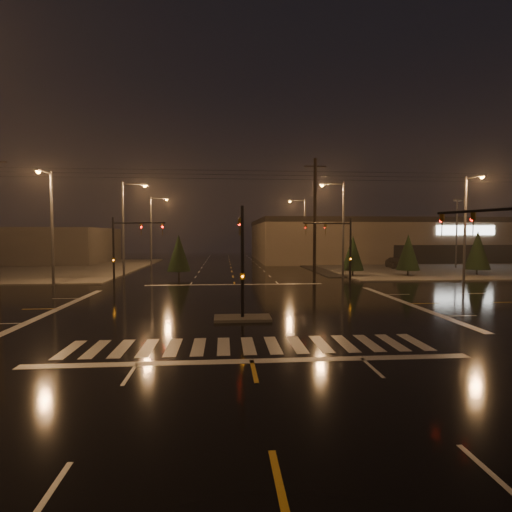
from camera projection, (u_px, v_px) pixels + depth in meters
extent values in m
plane|color=black|center=(240.00, 306.00, 25.08)|extent=(140.00, 140.00, 0.00)
cube|color=#4C4944|center=(440.00, 266.00, 57.35)|extent=(36.00, 36.00, 0.12)
cube|color=#4C4944|center=(3.00, 269.00, 52.52)|extent=(36.00, 36.00, 0.12)
cube|color=#4C4944|center=(243.00, 318.00, 21.09)|extent=(3.00, 1.60, 0.15)
cube|color=beige|center=(248.00, 346.00, 16.12)|extent=(15.00, 2.60, 0.01)
cube|color=beige|center=(252.00, 361.00, 14.13)|extent=(16.00, 0.50, 0.01)
cube|color=beige|center=(235.00, 285.00, 36.03)|extent=(16.00, 0.50, 0.01)
cube|color=black|center=(482.00, 267.00, 55.77)|extent=(50.00, 24.00, 0.08)
cube|color=#6A5C4C|center=(419.00, 240.00, 73.50)|extent=(60.00, 28.00, 7.00)
cube|color=black|center=(420.00, 222.00, 73.33)|extent=(60.20, 28.20, 0.80)
cube|color=white|center=(466.00, 230.00, 59.38)|extent=(9.00, 0.20, 1.40)
cube|color=black|center=(465.00, 254.00, 59.62)|extent=(22.00, 0.15, 2.80)
cube|color=#3E3937|center=(11.00, 246.00, 63.92)|extent=(30.00, 18.00, 5.60)
cylinder|color=black|center=(242.00, 263.00, 20.94)|extent=(0.18, 0.18, 6.00)
cylinder|color=black|center=(241.00, 217.00, 23.05)|extent=(0.12, 4.50, 0.12)
imported|color=#594707|center=(239.00, 219.00, 25.07)|extent=(0.16, 0.20, 1.00)
cube|color=#594707|center=(242.00, 276.00, 20.98)|extent=(0.25, 0.18, 0.35)
cylinder|color=black|center=(350.00, 251.00, 36.22)|extent=(0.18, 0.18, 6.00)
cylinder|color=black|center=(328.00, 223.00, 35.05)|extent=(4.74, 1.82, 0.12)
imported|color=#594707|center=(306.00, 224.00, 34.11)|extent=(0.24, 0.22, 1.00)
cube|color=#594707|center=(350.00, 259.00, 36.25)|extent=(0.25, 0.18, 0.35)
cylinder|color=black|center=(114.00, 252.00, 34.53)|extent=(0.18, 0.18, 6.00)
cylinder|color=black|center=(139.00, 223.00, 33.73)|extent=(4.74, 1.82, 0.12)
imported|color=#594707|center=(163.00, 223.00, 33.14)|extent=(0.24, 0.22, 1.00)
cube|color=#594707|center=(114.00, 260.00, 34.56)|extent=(0.25, 0.18, 0.35)
cylinder|color=black|center=(477.00, 211.00, 17.00)|extent=(1.48, 3.80, 0.12)
imported|color=#594707|center=(442.00, 214.00, 18.64)|extent=(0.22, 0.24, 1.00)
cylinder|color=#38383A|center=(123.00, 230.00, 41.81)|extent=(0.24, 0.24, 10.00)
cylinder|color=#38383A|center=(134.00, 184.00, 41.65)|extent=(2.40, 0.14, 0.14)
cube|color=#38383A|center=(145.00, 185.00, 41.74)|extent=(0.70, 0.30, 0.18)
sphere|color=orange|center=(145.00, 186.00, 41.75)|extent=(0.32, 0.32, 0.32)
cylinder|color=#38383A|center=(151.00, 231.00, 57.73)|extent=(0.24, 0.24, 10.00)
cylinder|color=#38383A|center=(159.00, 198.00, 57.58)|extent=(2.40, 0.14, 0.14)
cube|color=#38383A|center=(167.00, 199.00, 57.67)|extent=(0.70, 0.30, 0.18)
sphere|color=orange|center=(167.00, 199.00, 57.68)|extent=(0.32, 0.32, 0.32)
cylinder|color=#38383A|center=(343.00, 230.00, 41.67)|extent=(0.24, 0.24, 10.00)
cylinder|color=#38383A|center=(333.00, 184.00, 41.32)|extent=(2.40, 0.14, 0.14)
cube|color=#38383A|center=(322.00, 184.00, 41.23)|extent=(0.70, 0.30, 0.18)
sphere|color=orange|center=(322.00, 185.00, 41.24)|extent=(0.32, 0.32, 0.32)
cylinder|color=#38383A|center=(305.00, 232.00, 61.58)|extent=(0.24, 0.24, 10.00)
cylinder|color=#38383A|center=(297.00, 200.00, 61.23)|extent=(2.40, 0.14, 0.14)
cube|color=#38383A|center=(290.00, 201.00, 61.14)|extent=(0.70, 0.30, 0.18)
sphere|color=orange|center=(290.00, 202.00, 61.15)|extent=(0.32, 0.32, 0.32)
cylinder|color=#38383A|center=(52.00, 229.00, 34.97)|extent=(0.24, 0.24, 10.00)
cylinder|color=#38383A|center=(44.00, 172.00, 33.53)|extent=(0.14, 2.40, 0.14)
cube|color=#38383A|center=(38.00, 170.00, 32.44)|extent=(0.30, 0.70, 0.18)
sphere|color=orange|center=(38.00, 172.00, 32.44)|extent=(0.32, 0.32, 0.32)
cylinder|color=#38383A|center=(465.00, 230.00, 38.04)|extent=(0.24, 0.24, 10.00)
cylinder|color=#38383A|center=(474.00, 177.00, 36.59)|extent=(0.14, 2.40, 0.14)
cube|color=#38383A|center=(482.00, 176.00, 35.50)|extent=(0.30, 0.70, 0.18)
sphere|color=orange|center=(482.00, 177.00, 35.50)|extent=(0.32, 0.32, 0.32)
cylinder|color=black|center=(315.00, 220.00, 39.34)|extent=(0.32, 0.32, 12.00)
cube|color=black|center=(315.00, 166.00, 39.07)|extent=(2.20, 0.12, 0.12)
cylinder|color=black|center=(353.00, 273.00, 42.84)|extent=(0.18, 0.18, 0.70)
cone|color=black|center=(353.00, 253.00, 42.72)|extent=(2.38, 2.38, 3.72)
cylinder|color=black|center=(408.00, 273.00, 43.22)|extent=(0.18, 0.18, 0.70)
cone|color=black|center=(408.00, 252.00, 43.10)|extent=(2.47, 2.47, 3.86)
cylinder|color=black|center=(477.00, 272.00, 44.04)|extent=(0.18, 0.18, 0.70)
cone|color=black|center=(478.00, 250.00, 43.91)|extent=(2.70, 2.70, 4.21)
cylinder|color=black|center=(179.00, 274.00, 41.76)|extent=(0.18, 0.18, 0.70)
cone|color=black|center=(179.00, 253.00, 41.64)|extent=(2.45, 2.45, 3.83)
imported|color=black|center=(396.00, 263.00, 53.08)|extent=(2.54, 4.91, 1.60)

